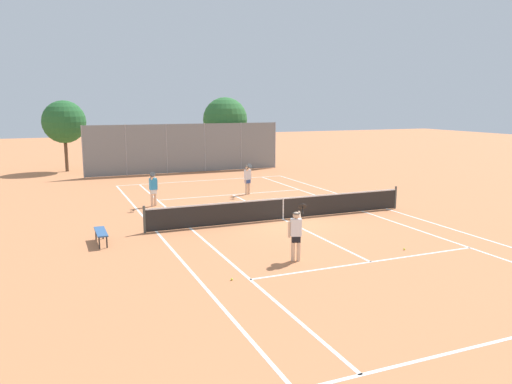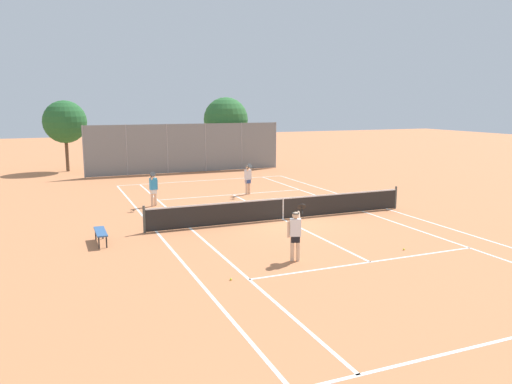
{
  "view_description": "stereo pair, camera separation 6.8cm",
  "coord_description": "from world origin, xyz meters",
  "px_view_note": "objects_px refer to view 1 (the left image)",
  "views": [
    {
      "loc": [
        -9.2,
        -18.98,
        4.96
      ],
      "look_at": [
        -0.64,
        1.5,
        1.0
      ],
      "focal_mm": 35.0,
      "sensor_mm": 36.0,
      "label": 1
    },
    {
      "loc": [
        -9.14,
        -19.01,
        4.96
      ],
      "look_at": [
        -0.64,
        1.5,
        1.0
      ],
      "focal_mm": 35.0,
      "sensor_mm": 36.0,
      "label": 2
    }
  ],
  "objects_px": {
    "tree_behind_right": "(226,121)",
    "loose_tennis_ball_0": "(404,249)",
    "player_far_left": "(153,187)",
    "loose_tennis_ball_2": "(232,279)",
    "player_near_side": "(296,233)",
    "player_far_right": "(248,178)",
    "loose_tennis_ball_1": "(253,204)",
    "courtside_bench": "(101,233)",
    "tennis_net": "(283,208)",
    "tree_behind_left": "(65,123)"
  },
  "relations": [
    {
      "from": "courtside_bench",
      "to": "tree_behind_left",
      "type": "xyz_separation_m",
      "value": [
        -0.25,
        21.04,
        3.14
      ]
    },
    {
      "from": "player_far_right",
      "to": "loose_tennis_ball_0",
      "type": "xyz_separation_m",
      "value": [
        1.02,
        -11.93,
        -0.89
      ]
    },
    {
      "from": "player_near_side",
      "to": "loose_tennis_ball_1",
      "type": "distance_m",
      "value": 9.17
    },
    {
      "from": "player_far_left",
      "to": "courtside_bench",
      "type": "relative_size",
      "value": 1.18
    },
    {
      "from": "tennis_net",
      "to": "player_far_right",
      "type": "relative_size",
      "value": 6.76
    },
    {
      "from": "player_near_side",
      "to": "player_far_left",
      "type": "height_order",
      "value": "same"
    },
    {
      "from": "loose_tennis_ball_2",
      "to": "courtside_bench",
      "type": "relative_size",
      "value": 0.04
    },
    {
      "from": "player_near_side",
      "to": "player_far_right",
      "type": "distance_m",
      "value": 11.91
    },
    {
      "from": "courtside_bench",
      "to": "tree_behind_right",
      "type": "bearing_deg",
      "value": 59.14
    },
    {
      "from": "player_near_side",
      "to": "loose_tennis_ball_0",
      "type": "distance_m",
      "value": 4.09
    },
    {
      "from": "loose_tennis_ball_1",
      "to": "loose_tennis_ball_2",
      "type": "height_order",
      "value": "same"
    },
    {
      "from": "player_near_side",
      "to": "tree_behind_right",
      "type": "height_order",
      "value": "tree_behind_right"
    },
    {
      "from": "loose_tennis_ball_1",
      "to": "courtside_bench",
      "type": "height_order",
      "value": "courtside_bench"
    },
    {
      "from": "player_near_side",
      "to": "player_far_right",
      "type": "bearing_deg",
      "value": 75.63
    },
    {
      "from": "loose_tennis_ball_1",
      "to": "tree_behind_left",
      "type": "height_order",
      "value": "tree_behind_left"
    },
    {
      "from": "player_near_side",
      "to": "tree_behind_right",
      "type": "xyz_separation_m",
      "value": [
        6.02,
        23.76,
        2.64
      ]
    },
    {
      "from": "player_far_left",
      "to": "player_far_right",
      "type": "height_order",
      "value": "same"
    },
    {
      "from": "loose_tennis_ball_2",
      "to": "tree_behind_right",
      "type": "height_order",
      "value": "tree_behind_right"
    },
    {
      "from": "tree_behind_right",
      "to": "courtside_bench",
      "type": "bearing_deg",
      "value": -120.86
    },
    {
      "from": "loose_tennis_ball_1",
      "to": "tree_behind_left",
      "type": "distance_m",
      "value": 18.76
    },
    {
      "from": "tree_behind_left",
      "to": "tree_behind_right",
      "type": "height_order",
      "value": "tree_behind_right"
    },
    {
      "from": "tennis_net",
      "to": "courtside_bench",
      "type": "height_order",
      "value": "tennis_net"
    },
    {
      "from": "player_near_side",
      "to": "tree_behind_right",
      "type": "relative_size",
      "value": 0.33
    },
    {
      "from": "loose_tennis_ball_0",
      "to": "player_far_left",
      "type": "bearing_deg",
      "value": 121.05
    },
    {
      "from": "tree_behind_right",
      "to": "loose_tennis_ball_0",
      "type": "bearing_deg",
      "value": -94.83
    },
    {
      "from": "player_far_right",
      "to": "loose_tennis_ball_1",
      "type": "distance_m",
      "value": 2.93
    },
    {
      "from": "player_far_left",
      "to": "tree_behind_left",
      "type": "height_order",
      "value": "tree_behind_left"
    },
    {
      "from": "player_far_left",
      "to": "tree_behind_right",
      "type": "bearing_deg",
      "value": 57.71
    },
    {
      "from": "loose_tennis_ball_2",
      "to": "loose_tennis_ball_0",
      "type": "bearing_deg",
      "value": 4.56
    },
    {
      "from": "player_far_right",
      "to": "tree_behind_right",
      "type": "bearing_deg",
      "value": 75.94
    },
    {
      "from": "player_near_side",
      "to": "tree_behind_left",
      "type": "distance_m",
      "value": 26.26
    },
    {
      "from": "player_near_side",
      "to": "tennis_net",
      "type": "bearing_deg",
      "value": 68.29
    },
    {
      "from": "player_far_right",
      "to": "tree_behind_right",
      "type": "height_order",
      "value": "tree_behind_right"
    },
    {
      "from": "player_far_right",
      "to": "loose_tennis_ball_0",
      "type": "bearing_deg",
      "value": -85.11
    },
    {
      "from": "tree_behind_right",
      "to": "tree_behind_left",
      "type": "bearing_deg",
      "value": 171.7
    },
    {
      "from": "player_far_left",
      "to": "loose_tennis_ball_2",
      "type": "xyz_separation_m",
      "value": [
        -0.03,
        -11.23,
        -0.89
      ]
    },
    {
      "from": "tree_behind_left",
      "to": "tree_behind_right",
      "type": "xyz_separation_m",
      "value": [
        11.8,
        -1.72,
        0.02
      ]
    },
    {
      "from": "loose_tennis_ball_2",
      "to": "loose_tennis_ball_1",
      "type": "bearing_deg",
      "value": 64.39
    },
    {
      "from": "tennis_net",
      "to": "player_far_left",
      "type": "relative_size",
      "value": 6.76
    },
    {
      "from": "loose_tennis_ball_1",
      "to": "courtside_bench",
      "type": "xyz_separation_m",
      "value": [
        -7.71,
        -4.42,
        0.38
      ]
    },
    {
      "from": "player_near_side",
      "to": "courtside_bench",
      "type": "xyz_separation_m",
      "value": [
        -5.53,
        4.44,
        -0.52
      ]
    },
    {
      "from": "loose_tennis_ball_0",
      "to": "tree_behind_right",
      "type": "height_order",
      "value": "tree_behind_right"
    },
    {
      "from": "loose_tennis_ball_1",
      "to": "player_near_side",
      "type": "bearing_deg",
      "value": -103.83
    },
    {
      "from": "player_far_right",
      "to": "courtside_bench",
      "type": "xyz_separation_m",
      "value": [
        -8.49,
        -7.1,
        -0.52
      ]
    },
    {
      "from": "tennis_net",
      "to": "courtside_bench",
      "type": "xyz_separation_m",
      "value": [
        -7.66,
        -0.92,
        -0.1
      ]
    },
    {
      "from": "player_far_left",
      "to": "player_far_right",
      "type": "distance_m",
      "value": 5.56
    },
    {
      "from": "player_far_right",
      "to": "tree_behind_left",
      "type": "bearing_deg",
      "value": 122.07
    },
    {
      "from": "player_far_left",
      "to": "player_far_right",
      "type": "relative_size",
      "value": 1.0
    },
    {
      "from": "player_near_side",
      "to": "player_far_left",
      "type": "relative_size",
      "value": 1.0
    },
    {
      "from": "tennis_net",
      "to": "loose_tennis_ball_0",
      "type": "distance_m",
      "value": 6.05
    }
  ]
}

